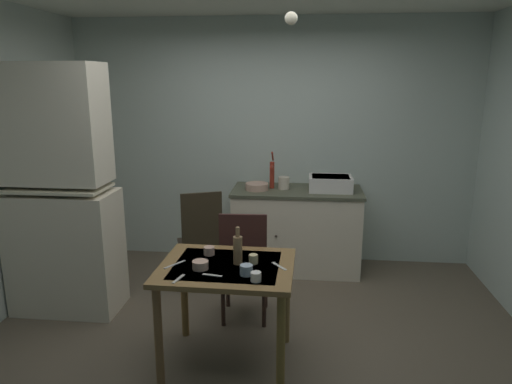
# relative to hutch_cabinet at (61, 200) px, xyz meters

# --- Properties ---
(ground_plane) EXTENTS (5.36, 5.36, 0.00)m
(ground_plane) POSITION_rel_hutch_cabinet_xyz_m (1.71, -0.44, -1.00)
(ground_plane) COLOR brown
(wall_back) EXTENTS (4.46, 0.10, 2.65)m
(wall_back) POSITION_rel_hutch_cabinet_xyz_m (1.71, 1.47, 0.32)
(wall_back) COLOR silver
(wall_back) RESTS_ON ground
(hutch_cabinet) EXTENTS (0.91, 0.48, 2.14)m
(hutch_cabinet) POSITION_rel_hutch_cabinet_xyz_m (0.00, 0.00, 0.00)
(hutch_cabinet) COLOR beige
(hutch_cabinet) RESTS_ON ground
(counter_cabinet) EXTENTS (1.35, 0.64, 0.88)m
(counter_cabinet) POSITION_rel_hutch_cabinet_xyz_m (1.99, 1.10, -0.56)
(counter_cabinet) COLOR beige
(counter_cabinet) RESTS_ON ground
(sink_basin) EXTENTS (0.44, 0.34, 0.15)m
(sink_basin) POSITION_rel_hutch_cabinet_xyz_m (2.33, 1.10, -0.04)
(sink_basin) COLOR white
(sink_basin) RESTS_ON counter_cabinet
(hand_pump) EXTENTS (0.05, 0.27, 0.39)m
(hand_pump) POSITION_rel_hutch_cabinet_xyz_m (1.72, 1.15, 0.05)
(hand_pump) COLOR maroon
(hand_pump) RESTS_ON counter_cabinet
(mixing_bowl_counter) EXTENTS (0.24, 0.24, 0.07)m
(mixing_bowl_counter) POSITION_rel_hutch_cabinet_xyz_m (1.57, 1.05, -0.09)
(mixing_bowl_counter) COLOR tan
(mixing_bowl_counter) RESTS_ON counter_cabinet
(stoneware_crock) EXTENTS (0.12, 0.12, 0.13)m
(stoneware_crock) POSITION_rel_hutch_cabinet_xyz_m (1.85, 1.12, -0.06)
(stoneware_crock) COLOR beige
(stoneware_crock) RESTS_ON counter_cabinet
(dining_table) EXTENTS (0.94, 0.77, 0.76)m
(dining_table) POSITION_rel_hutch_cabinet_xyz_m (1.54, -0.67, -0.36)
(dining_table) COLOR olive
(dining_table) RESTS_ON ground
(chair_far_side) EXTENTS (0.42, 0.42, 0.98)m
(chair_far_side) POSITION_rel_hutch_cabinet_xyz_m (1.58, -0.07, -0.50)
(chair_far_side) COLOR #39241D
(chair_far_side) RESTS_ON ground
(chair_by_counter) EXTENTS (0.52, 0.52, 1.00)m
(chair_by_counter) POSITION_rel_hutch_cabinet_xyz_m (1.09, 0.50, -0.49)
(chair_by_counter) COLOR #31281F
(chair_by_counter) RESTS_ON ground
(serving_bowl_wide) EXTENTS (0.11, 0.11, 0.06)m
(serving_bowl_wide) POSITION_rel_hutch_cabinet_xyz_m (1.37, -0.76, -0.22)
(serving_bowl_wide) COLOR tan
(serving_bowl_wide) RESTS_ON dining_table
(teacup_cream) EXTENTS (0.07, 0.07, 0.06)m
(teacup_cream) POSITION_rel_hutch_cabinet_xyz_m (1.77, -0.92, -0.22)
(teacup_cream) COLOR white
(teacup_cream) RESTS_ON dining_table
(mug_dark) EXTENTS (0.08, 0.08, 0.06)m
(mug_dark) POSITION_rel_hutch_cabinet_xyz_m (1.38, -0.49, -0.22)
(mug_dark) COLOR tan
(mug_dark) RESTS_ON dining_table
(mug_tall) EXTENTS (0.08, 0.08, 0.07)m
(mug_tall) POSITION_rel_hutch_cabinet_xyz_m (1.70, -0.82, -0.21)
(mug_tall) COLOR #9EB2C6
(mug_tall) RESTS_ON dining_table
(teacup_mint) EXTENTS (0.06, 0.06, 0.06)m
(teacup_mint) POSITION_rel_hutch_cabinet_xyz_m (1.72, -0.62, -0.22)
(teacup_mint) COLOR beige
(teacup_mint) RESTS_ON dining_table
(glass_bottle) EXTENTS (0.06, 0.06, 0.27)m
(glass_bottle) POSITION_rel_hutch_cabinet_xyz_m (1.61, -0.64, -0.14)
(glass_bottle) COLOR olive
(glass_bottle) RESTS_ON dining_table
(table_knife) EXTENTS (0.12, 0.16, 0.00)m
(table_knife) POSITION_rel_hutch_cabinet_xyz_m (1.18, -0.71, -0.24)
(table_knife) COLOR silver
(table_knife) RESTS_ON dining_table
(teaspoon_near_bowl) EXTENTS (0.14, 0.04, 0.00)m
(teaspoon_near_bowl) POSITION_rel_hutch_cabinet_xyz_m (1.47, -0.86, -0.24)
(teaspoon_near_bowl) COLOR beige
(teaspoon_near_bowl) RESTS_ON dining_table
(teaspoon_by_cup) EXTENTS (0.11, 0.14, 0.00)m
(teaspoon_by_cup) POSITION_rel_hutch_cabinet_xyz_m (1.90, -0.66, -0.24)
(teaspoon_by_cup) COLOR beige
(teaspoon_by_cup) RESTS_ON dining_table
(serving_spoon) EXTENTS (0.05, 0.14, 0.00)m
(serving_spoon) POSITION_rel_hutch_cabinet_xyz_m (1.27, -0.94, -0.24)
(serving_spoon) COLOR beige
(serving_spoon) RESTS_ON dining_table
(pendant_bulb) EXTENTS (0.08, 0.08, 0.08)m
(pendant_bulb) POSITION_rel_hutch_cabinet_xyz_m (1.96, -0.62, 1.37)
(pendant_bulb) COLOR #F9EFCC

